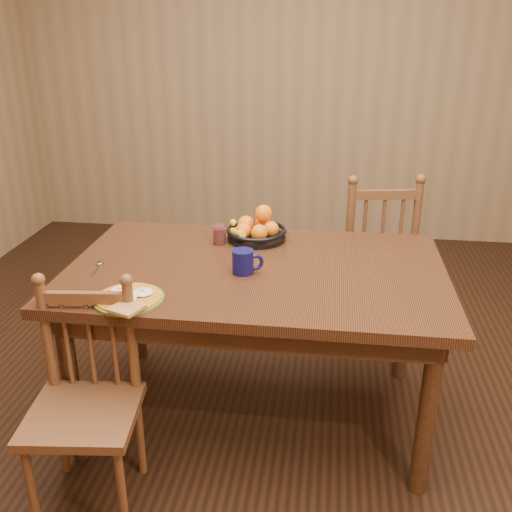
# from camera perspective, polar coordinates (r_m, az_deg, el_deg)

# --- Properties ---
(room) EXTENTS (4.52, 5.02, 2.72)m
(room) POSITION_cam_1_polar(r_m,az_deg,el_deg) (2.26, -0.00, 13.00)
(room) COLOR black
(room) RESTS_ON ground
(dining_table) EXTENTS (1.60, 1.00, 0.75)m
(dining_table) POSITION_cam_1_polar(r_m,az_deg,el_deg) (2.47, -0.00, -2.90)
(dining_table) COLOR black
(dining_table) RESTS_ON ground
(chair_far) EXTENTS (0.51, 0.49, 0.96)m
(chair_far) POSITION_cam_1_polar(r_m,az_deg,el_deg) (3.34, 11.58, -0.08)
(chair_far) COLOR #543119
(chair_far) RESTS_ON ground
(chair_near) EXTENTS (0.43, 0.41, 0.86)m
(chair_near) POSITION_cam_1_polar(r_m,az_deg,el_deg) (2.25, -16.71, -14.01)
(chair_near) COLOR #543119
(chair_near) RESTS_ON ground
(breakfast_plate) EXTENTS (0.26, 0.30, 0.04)m
(breakfast_plate) POSITION_cam_1_polar(r_m,az_deg,el_deg) (2.19, -12.59, -4.16)
(breakfast_plate) COLOR #59601E
(breakfast_plate) RESTS_ON dining_table
(fork) EXTENTS (0.04, 0.18, 0.00)m
(fork) POSITION_cam_1_polar(r_m,az_deg,el_deg) (2.23, -13.19, -3.90)
(fork) COLOR silver
(fork) RESTS_ON dining_table
(spoon) EXTENTS (0.04, 0.16, 0.01)m
(spoon) POSITION_cam_1_polar(r_m,az_deg,el_deg) (2.53, -15.46, -0.86)
(spoon) COLOR silver
(spoon) RESTS_ON dining_table
(coffee_mug) EXTENTS (0.13, 0.09, 0.10)m
(coffee_mug) POSITION_cam_1_polar(r_m,az_deg,el_deg) (2.36, -1.21, -0.55)
(coffee_mug) COLOR #0C0B3D
(coffee_mug) RESTS_ON dining_table
(juice_glass) EXTENTS (0.06, 0.06, 0.09)m
(juice_glass) POSITION_cam_1_polar(r_m,az_deg,el_deg) (2.68, -3.68, 2.13)
(juice_glass) COLOR silver
(juice_glass) RESTS_ON dining_table
(fruit_bowl) EXTENTS (0.29, 0.29, 0.17)m
(fruit_bowl) POSITION_cam_1_polar(r_m,az_deg,el_deg) (2.72, 0.03, 2.63)
(fruit_bowl) COLOR black
(fruit_bowl) RESTS_ON dining_table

